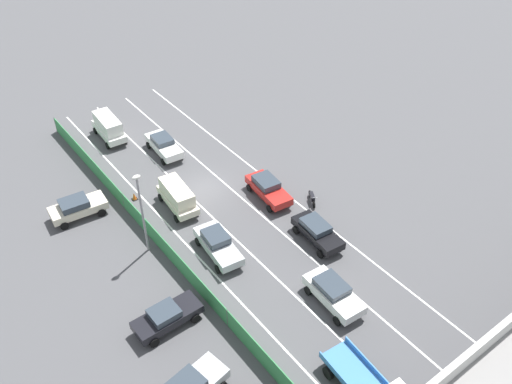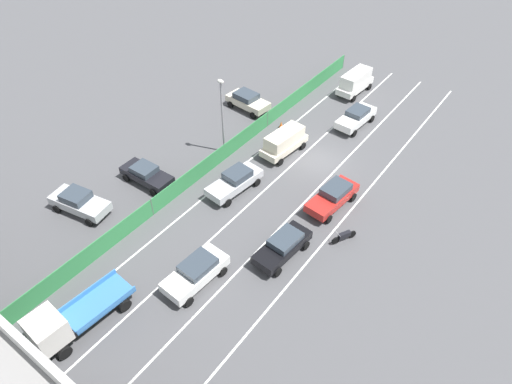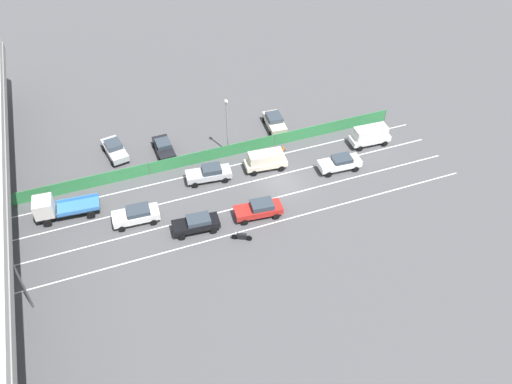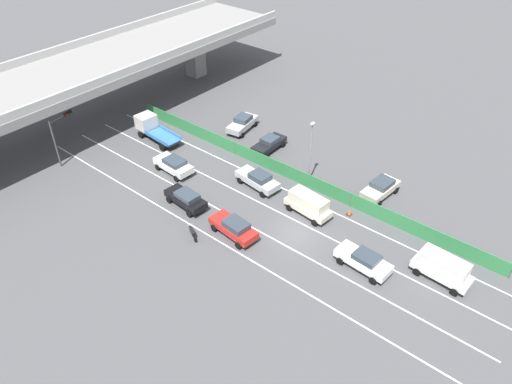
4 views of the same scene
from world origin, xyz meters
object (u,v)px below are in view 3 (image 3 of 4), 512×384
car_van_white (370,135)px  street_lamp (227,121)px  car_sedan_red (259,209)px  parked_sedan_cream (275,121)px  flatbed_truck_blue (55,208)px  car_hatchback_white (136,215)px  traffic_light (16,269)px  car_van_cream (266,160)px  car_sedan_white (340,163)px  traffic_cone (283,148)px  parked_sedan_dark (164,147)px  motorcycle (242,236)px  car_sedan_silver (209,173)px  parked_wagon_silver (115,149)px  car_sedan_black (196,223)px

car_van_white → street_lamp: 16.33m
car_sedan_red → parked_sedan_cream: (13.25, -7.02, -0.00)m
car_van_white → flatbed_truck_blue: flatbed_truck_blue is taller
car_hatchback_white → flatbed_truck_blue: 7.87m
car_hatchback_white → traffic_light: bearing=119.8°
car_van_cream → parked_sedan_cream: bearing=-29.2°
car_van_cream → street_lamp: (4.22, 2.84, 2.93)m
car_hatchback_white → street_lamp: size_ratio=0.67×
car_sedan_white → traffic_cone: 6.85m
parked_sedan_dark → street_lamp: (-2.25, -6.78, 3.28)m
flatbed_truck_blue → street_lamp: (4.04, -18.80, 2.85)m
car_hatchback_white → car_sedan_white: 21.89m
car_hatchback_white → parked_sedan_cream: 20.76m
car_sedan_white → parked_sedan_cream: 10.32m
parked_sedan_cream → traffic_light: traffic_light is taller
car_van_cream → car_hatchback_white: bearing=102.1°
parked_sedan_dark → traffic_cone: bearing=-108.2°
car_sedan_red → flatbed_truck_blue: flatbed_truck_blue is taller
car_hatchback_white → flatbed_truck_blue: (3.30, 7.13, 0.36)m
car_hatchback_white → motorcycle: (-5.82, -8.59, -0.46)m
motorcycle → street_lamp: bearing=-13.2°
parked_sedan_cream → traffic_cone: 4.52m
car_hatchback_white → car_van_cream: car_van_cream is taller
flatbed_truck_blue → parked_sedan_cream: size_ratio=1.37×
car_sedan_silver → parked_wagon_silver: bearing=48.3°
traffic_light → parked_sedan_cream: bearing=-61.1°
car_sedan_white → flatbed_truck_blue: size_ratio=0.77×
car_sedan_red → street_lamp: street_lamp is taller
car_van_cream → parked_sedan_cream: car_van_cream is taller
car_van_white → parked_sedan_dark: size_ratio=1.06×
car_van_cream → traffic_light: 26.36m
car_van_white → parked_wagon_silver: car_van_white is taller
car_hatchback_white → parked_sedan_dark: bearing=-27.0°
car_sedan_black → car_hatchback_white: bearing=58.2°
motorcycle → parked_wagon_silver: bearing=27.6°
flatbed_truck_blue → motorcycle: bearing=-120.1°
flatbed_truck_blue → car_sedan_red: bearing=-110.0°
car_sedan_white → motorcycle: size_ratio=2.65×
motorcycle → street_lamp: 14.00m
traffic_light → car_van_white: bearing=-76.6°
parked_sedan_cream → car_sedan_white: bearing=-159.5°
street_lamp → motorcycle: bearing=166.8°
traffic_cone → motorcycle: bearing=141.6°
flatbed_truck_blue → motorcycle: flatbed_truck_blue is taller
traffic_light → traffic_cone: bearing=-67.8°
parked_sedan_cream → traffic_light: 32.60m
car_sedan_silver → parked_wagon_silver: size_ratio=1.02×
traffic_light → street_lamp: 25.49m
car_sedan_white → parked_sedan_cream: (9.66, 3.61, 0.01)m
car_hatchback_white → traffic_light: traffic_light is taller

